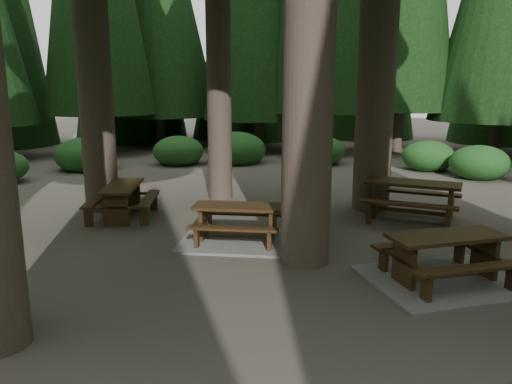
# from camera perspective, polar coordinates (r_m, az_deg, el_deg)

# --- Properties ---
(ground) EXTENTS (80.00, 80.00, 0.00)m
(ground) POSITION_cam_1_polar(r_m,az_deg,el_deg) (8.64, 0.20, -8.21)
(ground) COLOR #4C463E
(ground) RESTS_ON ground
(picnic_table_a) EXTENTS (2.81, 2.58, 0.77)m
(picnic_table_a) POSITION_cam_1_polar(r_m,az_deg,el_deg) (8.31, 20.76, -7.96)
(picnic_table_a) COLOR gray
(picnic_table_a) RESTS_ON ground
(picnic_table_b) EXTENTS (1.68, 1.97, 0.77)m
(picnic_table_b) POSITION_cam_1_polar(r_m,az_deg,el_deg) (11.81, -15.02, -0.45)
(picnic_table_b) COLOR #311E0E
(picnic_table_b) RESTS_ON ground
(picnic_table_c) EXTENTS (2.20, 1.83, 0.73)m
(picnic_table_c) POSITION_cam_1_polar(r_m,az_deg,el_deg) (9.75, -2.13, -4.31)
(picnic_table_c) COLOR gray
(picnic_table_c) RESTS_ON ground
(picnic_table_d) EXTENTS (2.45, 2.20, 0.88)m
(picnic_table_d) POSITION_cam_1_polar(r_m,az_deg,el_deg) (11.75, 17.44, -0.30)
(picnic_table_d) COLOR #311E0E
(picnic_table_d) RESTS_ON ground
(shrub_ring) EXTENTS (23.86, 24.64, 1.49)m
(shrub_ring) POSITION_cam_1_polar(r_m,az_deg,el_deg) (9.19, 5.04, -4.37)
(shrub_ring) COLOR #245B1F
(shrub_ring) RESTS_ON ground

